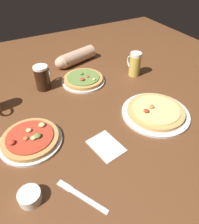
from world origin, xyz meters
The scene contains 10 objects.
ground_plane centered at (0.00, 0.00, -0.01)m, with size 2.40×2.40×0.03m, color brown.
pizza_plate_near centered at (0.25, -0.13, 0.02)m, with size 0.34×0.34×0.05m.
pizza_plate_far centered at (0.06, 0.32, 0.02)m, with size 0.26×0.26×0.05m.
pizza_plate_side centered at (-0.35, -0.02, 0.02)m, with size 0.27×0.27×0.05m.
beer_mug_dark centered at (-0.17, 0.37, 0.07)m, with size 0.11×0.11×0.14m.
beer_mug_pale centered at (0.38, 0.25, 0.07)m, with size 0.07×0.12×0.15m.
ramekin_sauce centered at (-0.41, -0.28, 0.02)m, with size 0.08×0.08×0.04m, color silver.
napkin_folded centered at (-0.07, -0.19, 0.00)m, with size 0.11×0.15×0.01m, color white.
knife_right centered at (-0.26, -0.35, 0.00)m, with size 0.12×0.19×0.01m.
diner_arm centered at (0.10, 0.56, 0.04)m, with size 0.31×0.16×0.09m.
Camera 1 is at (-0.38, -0.70, 0.70)m, focal length 34.08 mm.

